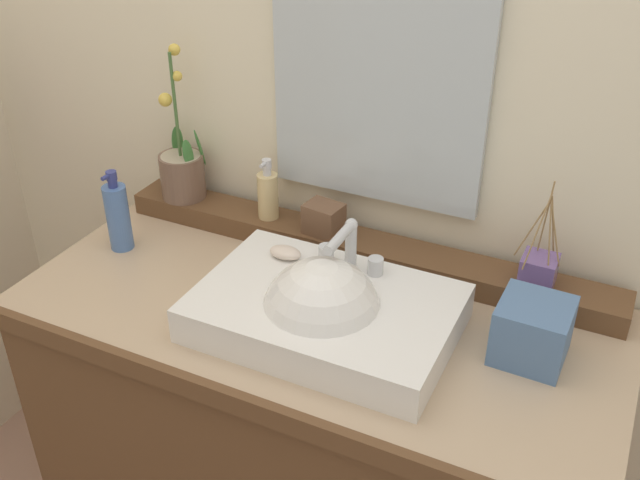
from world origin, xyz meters
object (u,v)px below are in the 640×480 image
Objects in this scene: sink_basin at (324,314)px; potted_plant at (182,169)px; tissue_box at (532,331)px; soap_dispenser at (268,194)px; reed_diffuser at (539,270)px; lotion_bottle at (118,216)px; soap_bar at (285,252)px; trinket_box at (324,219)px.

potted_plant is at bearing 151.67° from sink_basin.
sink_basin is 3.84× the size of tissue_box.
reed_diffuser reaches higher than soap_dispenser.
lotion_bottle is at bearing 172.00° from sink_basin.
trinket_box reaches higher than soap_bar.
trinket_box reaches higher than tissue_box.
tissue_box is (0.03, -0.17, -0.03)m from reed_diffuser.
potted_plant is 1.92× the size of lotion_bottle.
soap_dispenser is (-0.14, 0.18, 0.02)m from soap_bar.
lotion_bottle is 1.51× the size of tissue_box.
soap_dispenser is at bearing 34.96° from lotion_bottle.
soap_bar is at bearing 3.02° from lotion_bottle.
reed_diffuser is 1.20× the size of lotion_bottle.
sink_basin is 0.57m from lotion_bottle.
tissue_box is at bearing -10.35° from trinket_box.
soap_dispenser is at bearing -0.69° from potted_plant.
reed_diffuser is (0.87, -0.01, -0.04)m from potted_plant.
reed_diffuser is at bearing 18.61° from soap_bar.
reed_diffuser is at bearing 7.82° from trinket_box.
lotion_bottle is (-0.91, -0.19, -0.00)m from reed_diffuser.
lotion_bottle is at bearing -178.72° from tissue_box.
soap_dispenser is 0.63× the size of reed_diffuser.
tissue_box is at bearing -80.88° from reed_diffuser.
lotion_bottle is (-0.28, -0.20, -0.03)m from soap_dispenser.
reed_diffuser is at bearing -0.87° from potted_plant.
reed_diffuser reaches higher than lotion_bottle.
soap_bar is 0.42m from potted_plant.
soap_dispenser is (-0.28, 0.28, 0.07)m from sink_basin.
soap_dispenser is 0.68m from tissue_box.
lotion_bottle is 0.94m from tissue_box.
lotion_bottle reaches higher than sink_basin.
lotion_bottle is at bearing -101.64° from potted_plant.
trinket_box is (-0.13, 0.27, 0.05)m from sink_basin.
reed_diffuser is at bearing -0.94° from soap_dispenser.
potted_plant is 2.54× the size of soap_dispenser.
potted_plant is 1.60× the size of reed_diffuser.
sink_basin is at bearing -8.00° from lotion_bottle.
potted_plant is 2.89× the size of tissue_box.
trinket_box is 0.53m from tissue_box.
soap_dispenser is at bearing -176.02° from trinket_box.
potted_plant is 0.39m from trinket_box.
soap_bar is 0.42m from lotion_bottle.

